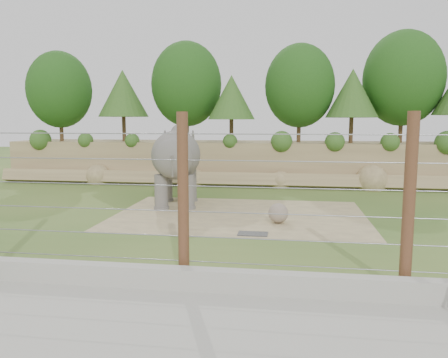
# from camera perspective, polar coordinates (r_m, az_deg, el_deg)

# --- Properties ---
(ground) EXTENTS (90.00, 90.00, 0.00)m
(ground) POSITION_cam_1_polar(r_m,az_deg,el_deg) (14.93, -1.13, -7.11)
(ground) COLOR #345B21
(ground) RESTS_ON ground
(back_embankment) EXTENTS (30.00, 5.52, 8.77)m
(back_embankment) POSITION_cam_1_polar(r_m,az_deg,el_deg) (26.98, 4.60, 7.95)
(back_embankment) COLOR olive
(back_embankment) RESTS_ON ground
(dirt_patch) EXTENTS (10.00, 7.00, 0.02)m
(dirt_patch) POSITION_cam_1_polar(r_m,az_deg,el_deg) (17.75, 2.08, -4.70)
(dirt_patch) COLOR #907F5D
(dirt_patch) RESTS_ON ground
(drain_grate) EXTENTS (1.00, 0.60, 0.03)m
(drain_grate) POSITION_cam_1_polar(r_m,az_deg,el_deg) (14.77, 3.78, -7.15)
(drain_grate) COLOR #262628
(drain_grate) RESTS_ON dirt_patch
(elephant) EXTENTS (2.56, 4.61, 3.53)m
(elephant) POSITION_cam_1_polar(r_m,az_deg,el_deg) (19.69, -6.26, 1.65)
(elephant) COLOR #585450
(elephant) RESTS_ON ground
(stone_ball) EXTENTS (0.74, 0.74, 0.74)m
(stone_ball) POSITION_cam_1_polar(r_m,az_deg,el_deg) (16.37, 7.10, -4.45)
(stone_ball) COLOR gray
(stone_ball) RESTS_ON dirt_patch
(retaining_wall) EXTENTS (26.00, 0.35, 0.50)m
(retaining_wall) POSITION_cam_1_polar(r_m,az_deg,el_deg) (10.18, -5.92, -12.79)
(retaining_wall) COLOR #B1B0A3
(retaining_wall) RESTS_ON ground
(walkway) EXTENTS (26.00, 4.00, 0.01)m
(walkway) POSITION_cam_1_polar(r_m,az_deg,el_deg) (8.52, -9.40, -18.90)
(walkway) COLOR #B1B0A3
(walkway) RESTS_ON ground
(barrier_fence) EXTENTS (20.26, 0.26, 4.00)m
(barrier_fence) POSITION_cam_1_polar(r_m,az_deg,el_deg) (10.19, -5.36, -2.55)
(barrier_fence) COLOR #4F301B
(barrier_fence) RESTS_ON ground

